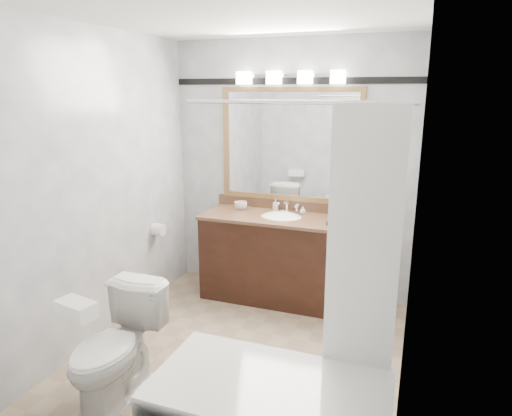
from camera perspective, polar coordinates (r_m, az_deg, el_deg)
The scene contains 15 objects.
room at distance 3.32m, azimuth -1.88°, elevation 1.20°, with size 2.42×2.62×2.52m.
vanity at distance 4.48m, azimuth 3.09°, elevation -6.09°, with size 1.53×0.58×0.97m.
mirror at distance 4.48m, azimuth 4.28°, elevation 7.85°, with size 1.40×0.04×1.10m.
vanity_light_bar at distance 4.40m, azimuth 4.23°, elevation 16.00°, with size 1.02×0.14×0.12m.
accent_stripe at distance 4.46m, azimuth 4.47°, elevation 15.54°, with size 2.40×0.01×0.06m, color black.
bathtub at distance 2.80m, azimuth 2.29°, elevation -23.75°, with size 1.30×0.75×1.96m.
tp_roll at distance 4.55m, azimuth -12.10°, elevation -2.65°, with size 0.12×0.12×0.11m, color white.
toilet at distance 3.26m, azimuth -17.19°, elevation -16.39°, with size 0.42×0.74×0.75m, color white.
tissue_box at distance 2.86m, azimuth -21.55°, elevation -11.68°, with size 0.24×0.13×0.10m, color white.
coffee_maker at distance 4.12m, azimuth 10.28°, elevation 0.37°, with size 0.18×0.22×0.34m.
cup_left at distance 4.60m, azimuth -1.78°, elevation 0.33°, with size 0.10×0.10×0.08m, color white.
cup_right at distance 4.60m, azimuth -2.21°, elevation 0.33°, with size 0.08×0.08×0.08m, color white.
soap_bottle_a at distance 4.56m, azimuth 2.46°, elevation 0.40°, with size 0.05×0.05×0.11m, color white.
soap_bottle_b at distance 4.44m, azimuth 5.87°, elevation -0.29°, with size 0.06×0.06×0.07m, color white.
soap_bar at distance 4.46m, azimuth 3.53°, elevation -0.53°, with size 0.07×0.04×0.02m, color beige.
Camera 1 is at (1.21, -3.00, 2.01)m, focal length 32.00 mm.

